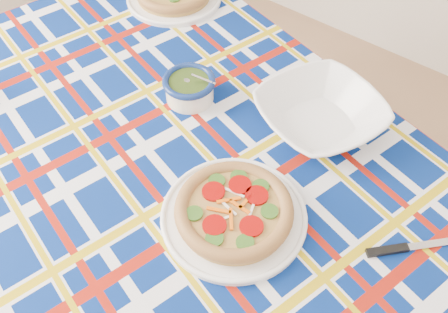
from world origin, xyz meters
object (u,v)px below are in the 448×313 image
Objects in this scene: main_focaccia_plate at (234,210)px; dining_table at (185,179)px; serving_bowl at (320,114)px; pesto_bowl at (189,86)px.

dining_table is at bearing 163.40° from main_focaccia_plate.
serving_bowl is (0.17, 0.26, 0.10)m from dining_table.
pesto_bowl is 0.46× the size of serving_bowl.
pesto_bowl is 0.30m from serving_bowl.
pesto_bowl is at bearing 144.29° from main_focaccia_plate.
main_focaccia_plate is 0.35m from pesto_bowl.
main_focaccia_plate is 1.09× the size of serving_bowl.
serving_bowl is (0.28, 0.11, -0.00)m from pesto_bowl.
dining_table is 0.33m from serving_bowl.
pesto_bowl reaches higher than serving_bowl.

